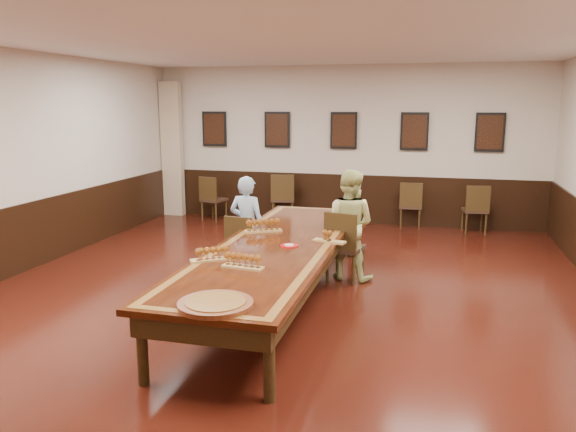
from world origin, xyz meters
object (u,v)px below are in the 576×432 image
(spare_chair_c, at_px, (411,205))
(spare_chair_b, at_px, (283,198))
(person_man, at_px, (247,226))
(conference_table, at_px, (278,255))
(spare_chair_a, at_px, (214,198))
(chair_man, at_px, (244,245))
(spare_chair_d, at_px, (475,209))
(person_woman, at_px, (348,225))
(carved_platter, at_px, (215,304))
(chair_woman, at_px, (345,246))

(spare_chair_c, bearing_deg, spare_chair_b, -1.05)
(person_man, bearing_deg, conference_table, 132.76)
(spare_chair_a, bearing_deg, person_man, 133.95)
(chair_man, height_order, spare_chair_d, spare_chair_d)
(spare_chair_c, relative_size, person_woman, 0.60)
(conference_table, bearing_deg, spare_chair_b, 104.44)
(spare_chair_c, height_order, person_woman, person_woman)
(chair_man, bearing_deg, spare_chair_d, -125.38)
(spare_chair_a, height_order, person_woman, person_woman)
(person_man, relative_size, carved_platter, 1.94)
(spare_chair_d, xyz_separation_m, person_man, (-3.35, -3.62, 0.25))
(spare_chair_a, bearing_deg, chair_woman, 149.48)
(chair_woman, xyz_separation_m, person_woman, (0.02, 0.10, 0.28))
(chair_man, xyz_separation_m, spare_chair_a, (-1.92, 3.58, 0.02))
(chair_man, distance_m, person_woman, 1.51)
(chair_man, bearing_deg, person_woman, -162.27)
(spare_chair_a, height_order, carved_platter, spare_chair_a)
(person_man, xyz_separation_m, conference_table, (0.74, -1.02, -0.11))
(chair_woman, relative_size, carved_platter, 1.34)
(person_woman, distance_m, carved_platter, 3.48)
(carved_platter, bearing_deg, spare_chair_d, 69.82)
(person_man, distance_m, conference_table, 1.27)
(person_woman, height_order, conference_table, person_woman)
(carved_platter, bearing_deg, spare_chair_b, 100.56)
(spare_chair_c, height_order, carved_platter, spare_chair_c)
(person_man, xyz_separation_m, carved_platter, (0.82, -3.24, 0.06))
(person_man, bearing_deg, chair_man, 90.00)
(spare_chair_a, xyz_separation_m, person_woman, (3.36, -3.30, 0.31))
(carved_platter, bearing_deg, conference_table, 92.02)
(spare_chair_d, bearing_deg, spare_chair_c, -16.09)
(spare_chair_c, distance_m, carved_platter, 7.15)
(person_man, height_order, person_woman, person_woman)
(spare_chair_c, xyz_separation_m, person_man, (-2.14, -3.78, 0.26))
(chair_woman, relative_size, spare_chair_c, 1.07)
(chair_man, height_order, carved_platter, chair_man)
(spare_chair_a, relative_size, person_man, 0.65)
(spare_chair_a, xyz_separation_m, spare_chair_d, (5.27, 0.14, -0.00))
(spare_chair_c, bearing_deg, person_woman, 76.34)
(spare_chair_a, distance_m, spare_chair_c, 4.08)
(person_woman, bearing_deg, carved_platter, 91.67)
(spare_chair_a, bearing_deg, spare_chair_c, -160.87)
(chair_man, distance_m, conference_table, 1.21)
(chair_woman, height_order, person_woman, person_woman)
(person_woman, bearing_deg, chair_man, 22.83)
(person_woman, relative_size, carved_platter, 2.09)
(chair_man, relative_size, person_man, 0.63)
(chair_woman, height_order, spare_chair_b, spare_chair_b)
(chair_woman, distance_m, spare_chair_c, 3.77)
(chair_man, distance_m, spare_chair_a, 4.06)
(carved_platter, bearing_deg, chair_man, 104.84)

